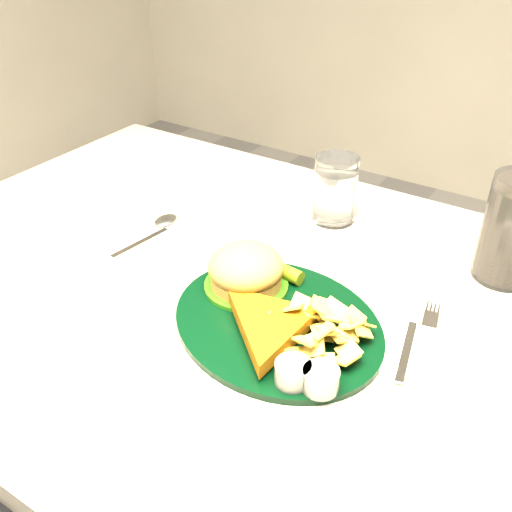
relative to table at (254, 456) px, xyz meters
The scene contains 6 objects.
table is the anchor object (origin of this frame).
dinner_plate 0.42m from the table, 36.62° to the right, with size 0.30×0.25×0.07m, color black, non-canonical shape.
water_glass 0.49m from the table, 88.24° to the left, with size 0.07×0.07×0.11m, color white.
fork_napkin 0.45m from the table, ahead, with size 0.11×0.15×0.01m, color white, non-canonical shape.
spoon 0.44m from the table, behind, with size 0.04×0.15×0.01m, color white, non-canonical shape.
wrapped_straw 0.43m from the table, 94.56° to the left, with size 0.19×0.07×0.01m, color white, non-canonical shape.
Camera 1 is at (0.36, -0.55, 1.23)m, focal length 40.00 mm.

